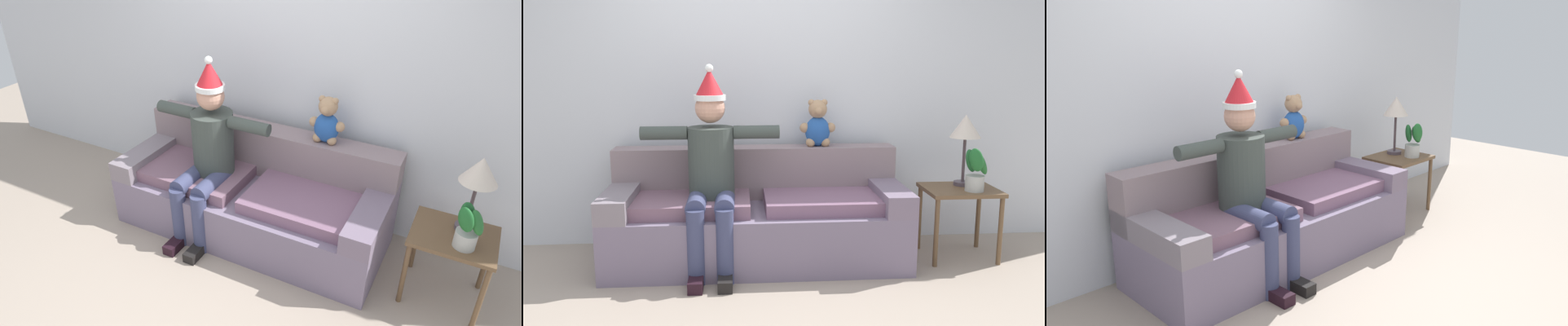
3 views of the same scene
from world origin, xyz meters
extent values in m
plane|color=tan|center=(0.00, 0.00, 0.00)|extent=(10.00, 10.00, 0.00)
cube|color=silver|center=(0.00, 1.55, 1.35)|extent=(7.00, 0.10, 2.70)
cube|color=slate|center=(0.00, 0.98, 0.22)|extent=(2.25, 0.88, 0.43)
cube|color=gray|center=(0.00, 1.30, 0.64)|extent=(2.25, 0.24, 0.41)
cube|color=gray|center=(-1.01, 0.98, 0.51)|extent=(0.22, 0.88, 0.16)
cube|color=slate|center=(1.01, 0.98, 0.51)|extent=(0.22, 0.88, 0.16)
cube|color=#795869|center=(-0.51, 0.93, 0.48)|extent=(0.90, 0.62, 0.10)
cube|color=slate|center=(0.51, 0.93, 0.48)|extent=(0.90, 0.62, 0.10)
cylinder|color=#3B433E|center=(-0.34, 0.96, 0.79)|extent=(0.34, 0.34, 0.52)
sphere|color=tan|center=(-0.34, 0.96, 1.19)|extent=(0.22, 0.22, 0.22)
cylinder|color=white|center=(-0.34, 0.96, 1.27)|extent=(0.23, 0.23, 0.04)
cone|color=red|center=(-0.34, 0.96, 1.38)|extent=(0.21, 0.21, 0.20)
sphere|color=white|center=(-0.34, 0.96, 1.48)|extent=(0.06, 0.06, 0.06)
cylinder|color=#3C4164|center=(-0.44, 0.76, 0.53)|extent=(0.14, 0.40, 0.14)
cylinder|color=#3C4164|center=(-0.44, 0.56, 0.27)|extent=(0.13, 0.13, 0.53)
cube|color=black|center=(-0.44, 0.48, 0.04)|extent=(0.10, 0.24, 0.08)
cylinder|color=#3C4164|center=(-0.24, 0.76, 0.53)|extent=(0.14, 0.40, 0.14)
cylinder|color=#3C4164|center=(-0.24, 0.56, 0.27)|extent=(0.13, 0.13, 0.53)
cube|color=black|center=(-0.24, 0.48, 0.04)|extent=(0.10, 0.24, 0.08)
cylinder|color=#3B433E|center=(-0.68, 0.96, 1.01)|extent=(0.34, 0.10, 0.10)
cylinder|color=#3B433E|center=(0.00, 0.96, 1.01)|extent=(0.34, 0.10, 0.10)
ellipsoid|color=#2453A4|center=(0.50, 1.30, 0.97)|extent=(0.20, 0.16, 0.24)
sphere|color=tan|center=(0.50, 1.30, 1.15)|extent=(0.15, 0.15, 0.15)
sphere|color=tan|center=(0.50, 1.24, 1.14)|extent=(0.07, 0.07, 0.07)
sphere|color=tan|center=(0.45, 1.30, 1.20)|extent=(0.05, 0.05, 0.05)
sphere|color=tan|center=(0.56, 1.30, 1.20)|extent=(0.05, 0.05, 0.05)
sphere|color=tan|center=(0.40, 1.30, 1.00)|extent=(0.08, 0.08, 0.08)
sphere|color=tan|center=(0.44, 1.27, 0.88)|extent=(0.08, 0.08, 0.08)
sphere|color=tan|center=(0.61, 1.30, 1.00)|extent=(0.08, 0.08, 0.08)
sphere|color=tan|center=(0.56, 1.27, 0.88)|extent=(0.08, 0.08, 0.08)
cube|color=brown|center=(1.58, 0.96, 0.54)|extent=(0.56, 0.47, 0.03)
cylinder|color=brown|center=(1.33, 0.75, 0.26)|extent=(0.04, 0.04, 0.53)
cylinder|color=brown|center=(1.83, 0.75, 0.26)|extent=(0.04, 0.04, 0.53)
cylinder|color=brown|center=(1.33, 1.16, 0.26)|extent=(0.04, 0.04, 0.53)
cylinder|color=brown|center=(1.83, 1.16, 0.26)|extent=(0.04, 0.04, 0.53)
cylinder|color=#4D414C|center=(1.63, 1.05, 0.57)|extent=(0.14, 0.14, 0.03)
cylinder|color=#4E3E44|center=(1.63, 1.05, 0.76)|extent=(0.02, 0.02, 0.35)
cone|color=beige|center=(1.63, 1.05, 1.03)|extent=(0.24, 0.24, 0.18)
cylinder|color=#B2B3AC|center=(1.65, 0.85, 0.62)|extent=(0.14, 0.14, 0.12)
ellipsoid|color=#22652A|center=(1.69, 0.84, 0.77)|extent=(0.15, 0.11, 0.20)
ellipsoid|color=#1A5526|center=(1.62, 0.89, 0.79)|extent=(0.16, 0.12, 0.20)
ellipsoid|color=#1C6027|center=(1.62, 0.79, 0.81)|extent=(0.15, 0.10, 0.20)
camera|label=1|loc=(1.55, -1.80, 2.54)|focal=31.64mm
camera|label=2|loc=(-0.13, -3.22, 1.58)|focal=39.16mm
camera|label=3|loc=(-2.63, -1.97, 1.85)|focal=37.25mm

